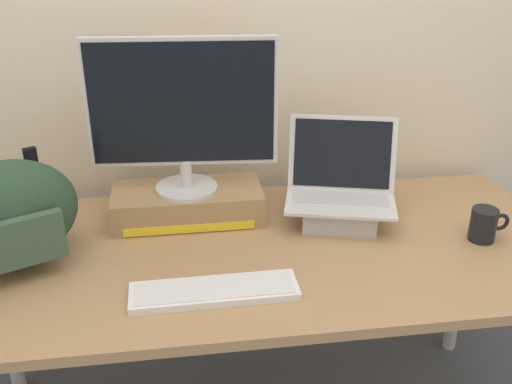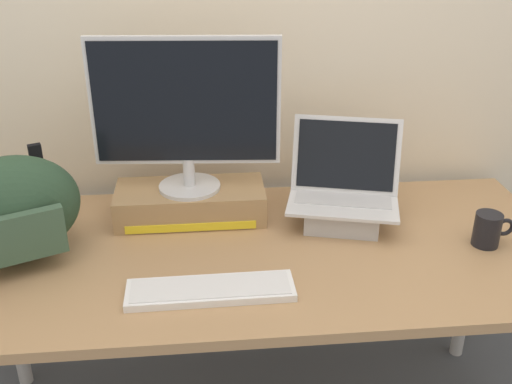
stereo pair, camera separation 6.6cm
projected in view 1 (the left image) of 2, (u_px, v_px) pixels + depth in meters
The scene contains 8 objects.
back_wall at pixel (234, 22), 1.95m from camera, with size 7.00×0.10×2.60m, color beige.
desk at pixel (256, 268), 1.78m from camera, with size 1.82×0.80×0.75m.
toner_box_yellow at pixel (188, 204), 1.89m from camera, with size 0.46×0.21×0.10m.
desktop_monitor at pixel (183, 112), 1.76m from camera, with size 0.56×0.19×0.47m.
open_laptop at pixel (340, 201), 1.88m from camera, with size 0.38×0.32×0.31m.
external_keyboard at pixel (214, 291), 1.54m from camera, with size 0.43×0.12×0.02m.
messenger_backpack at pixel (8, 214), 1.62m from camera, with size 0.43×0.35×0.30m.
coffee_mug at pixel (484, 224), 1.77m from camera, with size 0.12×0.08×0.10m.
Camera 1 is at (-0.21, -1.49, 1.66)m, focal length 42.37 mm.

